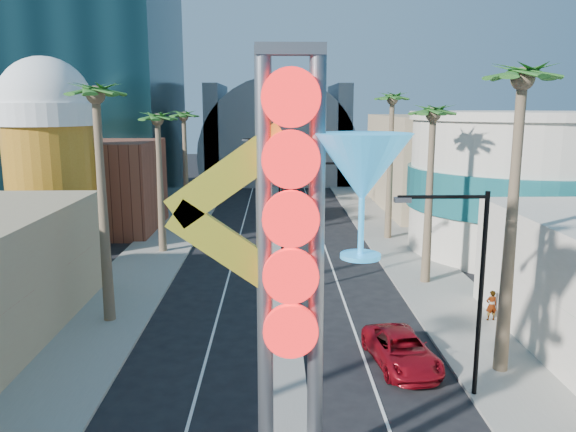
% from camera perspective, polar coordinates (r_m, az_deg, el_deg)
% --- Properties ---
extents(sidewalk_west, '(5.00, 100.00, 0.15)m').
position_cam_1_polar(sidewalk_west, '(48.77, -12.02, -2.06)').
color(sidewalk_west, gray).
rests_on(sidewalk_west, ground).
extents(sidewalk_east, '(5.00, 100.00, 0.15)m').
position_cam_1_polar(sidewalk_east, '(48.92, 10.43, -1.96)').
color(sidewalk_east, gray).
rests_on(sidewalk_east, ground).
extents(median, '(1.60, 84.00, 0.15)m').
position_cam_1_polar(median, '(50.84, -0.81, -1.28)').
color(median, gray).
rests_on(median, ground).
extents(brick_filler_west, '(10.00, 10.00, 8.00)m').
position_cam_1_polar(brick_filler_west, '(52.52, -18.58, 2.89)').
color(brick_filler_west, brown).
rests_on(brick_filler_west, ground).
extents(filler_east, '(10.00, 20.00, 10.00)m').
position_cam_1_polar(filler_east, '(62.15, 14.08, 5.25)').
color(filler_east, tan).
rests_on(filler_east, ground).
extents(beer_mug, '(7.00, 7.00, 14.50)m').
position_cam_1_polar(beer_mug, '(44.95, -23.10, 6.22)').
color(beer_mug, '#A96216').
rests_on(beer_mug, ground).
extents(turquoise_building, '(16.60, 16.60, 10.60)m').
position_cam_1_polar(turquoise_building, '(45.89, 22.39, 3.09)').
color(turquoise_building, beige).
rests_on(turquoise_building, ground).
extents(canopy, '(22.00, 16.00, 22.00)m').
position_cam_1_polar(canopy, '(83.92, -1.01, 6.55)').
color(canopy, slate).
rests_on(canopy, ground).
extents(neon_sign, '(6.53, 2.60, 12.55)m').
position_cam_1_polar(neon_sign, '(15.12, 3.35, -3.00)').
color(neon_sign, gray).
rests_on(neon_sign, ground).
extents(streetlight_0, '(3.79, 0.25, 8.00)m').
position_cam_1_polar(streetlight_0, '(32.25, 0.41, 0.19)').
color(streetlight_0, black).
rests_on(streetlight_0, ground).
extents(streetlight_1, '(3.79, 0.25, 8.00)m').
position_cam_1_polar(streetlight_1, '(55.99, -1.43, 4.85)').
color(streetlight_1, black).
rests_on(streetlight_1, ground).
extents(streetlight_2, '(3.45, 0.25, 8.00)m').
position_cam_1_polar(streetlight_2, '(21.79, 17.94, -5.86)').
color(streetlight_2, black).
rests_on(streetlight_2, ground).
extents(palm_1, '(2.40, 2.40, 12.70)m').
position_cam_1_polar(palm_1, '(28.96, -18.88, 10.20)').
color(palm_1, brown).
rests_on(palm_1, ground).
extents(palm_2, '(2.40, 2.40, 11.20)m').
position_cam_1_polar(palm_2, '(42.56, -13.10, 8.80)').
color(palm_2, brown).
rests_on(palm_2, ground).
extents(palm_3, '(2.40, 2.40, 11.20)m').
position_cam_1_polar(palm_3, '(54.36, -10.53, 9.34)').
color(palm_3, brown).
rests_on(palm_3, ground).
extents(palm_5, '(2.40, 2.40, 13.20)m').
position_cam_1_polar(palm_5, '(23.60, 22.60, 10.96)').
color(palm_5, brown).
rests_on(palm_5, ground).
extents(palm_6, '(2.40, 2.40, 11.70)m').
position_cam_1_polar(palm_6, '(34.96, 14.49, 9.03)').
color(palm_6, brown).
rests_on(palm_6, ground).
extents(palm_7, '(2.40, 2.40, 12.70)m').
position_cam_1_polar(palm_7, '(46.61, 10.53, 10.73)').
color(palm_7, brown).
rests_on(palm_7, ground).
extents(red_pickup, '(2.97, 5.31, 1.40)m').
position_cam_1_polar(red_pickup, '(25.20, 11.46, -13.22)').
color(red_pickup, maroon).
rests_on(red_pickup, ground).
extents(pedestrian_a, '(0.62, 0.44, 1.59)m').
position_cam_1_polar(pedestrian_a, '(30.93, 19.95, -8.53)').
color(pedestrian_a, gray).
rests_on(pedestrian_a, sidewalk_east).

